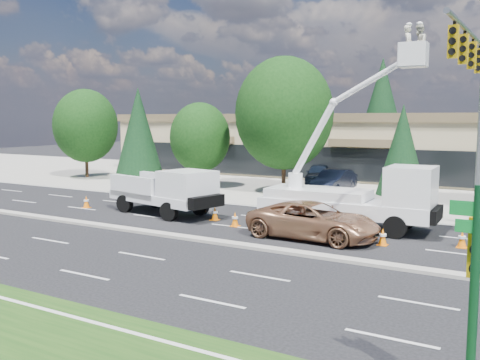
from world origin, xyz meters
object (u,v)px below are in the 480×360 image
Objects in this scene: signal_mast at (477,96)px; utility_pickup at (168,196)px; minivan at (313,220)px; street_sign_pole at (476,276)px; bucket_truck at (363,187)px.

utility_pickup is (-14.50, -2.94, -5.05)m from signal_mast.
signal_mast reaches higher than minivan.
signal_mast is at bearing -51.51° from minivan.
signal_mast reaches higher than utility_pickup.
utility_pickup is at bearing 83.33° from minivan.
street_sign_pole is at bearing -143.97° from minivan.
minivan is (-7.65, 11.20, -1.66)m from street_sign_pole.
bucket_truck is 3.29m from minivan.
signal_mast is at bearing 23.42° from utility_pickup.
bucket_truck is at bearing 20.36° from utility_pickup.
utility_pickup is 10.24m from bucket_truck.
signal_mast is 6.18m from bucket_truck.
utility_pickup is (-16.47, 12.50, -1.43)m from street_sign_pole.
minivan is at bearing -143.22° from signal_mast.
bucket_truck is (-6.39, 14.00, -0.45)m from street_sign_pole.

